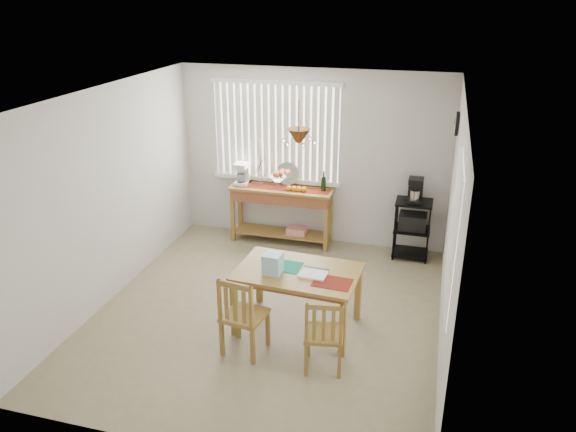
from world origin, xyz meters
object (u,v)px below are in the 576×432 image
(wire_cart, at_px, (412,224))
(chair_left, at_px, (243,316))
(sideboard, at_px, (282,202))
(cart_items, at_px, (415,190))
(chair_right, at_px, (324,335))
(dining_table, at_px, (298,277))

(wire_cart, height_order, chair_left, chair_left)
(sideboard, relative_size, chair_left, 1.69)
(cart_items, height_order, chair_left, cart_items)
(chair_left, bearing_deg, chair_right, -3.46)
(wire_cart, xyz_separation_m, cart_items, (0.00, 0.01, 0.50))
(sideboard, bearing_deg, cart_items, -0.11)
(cart_items, bearing_deg, wire_cart, -90.00)
(chair_right, bearing_deg, wire_cart, 76.85)
(dining_table, bearing_deg, sideboard, 110.25)
(chair_right, bearing_deg, sideboard, 113.59)
(sideboard, xyz_separation_m, chair_left, (0.38, -2.84, -0.20))
(cart_items, xyz_separation_m, chair_left, (-1.55, -2.83, -0.57))
(sideboard, relative_size, cart_items, 4.38)
(sideboard, bearing_deg, wire_cart, -0.38)
(wire_cart, bearing_deg, cart_items, 90.00)
(sideboard, xyz_separation_m, dining_table, (0.81, -2.20, -0.01))
(wire_cart, relative_size, dining_table, 0.61)
(sideboard, height_order, chair_left, chair_left)
(wire_cart, bearing_deg, sideboard, 179.62)
(wire_cart, distance_m, cart_items, 0.50)
(sideboard, height_order, dining_table, sideboard)
(sideboard, relative_size, wire_cart, 1.80)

